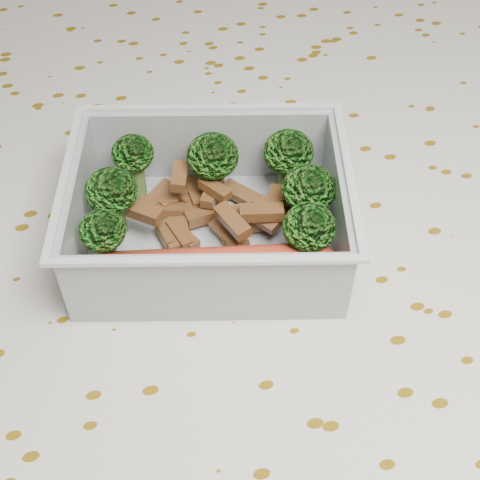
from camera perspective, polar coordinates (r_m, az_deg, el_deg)
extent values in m
cube|color=brown|center=(0.47, 0.16, -3.99)|extent=(1.40, 0.90, 0.04)
cube|color=silver|center=(0.45, 0.16, -2.22)|extent=(1.46, 0.96, 0.01)
cube|color=silver|center=(0.88, -7.53, 17.88)|extent=(1.46, 0.01, 0.18)
cube|color=#B6BCC4|center=(0.46, -2.54, 0.01)|extent=(0.20, 0.17, 0.00)
cube|color=#B6BCC4|center=(0.49, -2.55, 8.07)|extent=(0.17, 0.04, 0.06)
cube|color=#B6BCC4|center=(0.40, -2.82, -4.02)|extent=(0.17, 0.04, 0.06)
cube|color=#B6BCC4|center=(0.44, 8.26, 2.72)|extent=(0.03, 0.12, 0.06)
cube|color=#B6BCC4|center=(0.45, -13.45, 2.45)|extent=(0.03, 0.12, 0.06)
cube|color=silver|center=(0.47, -2.67, 11.20)|extent=(0.18, 0.04, 0.00)
cube|color=silver|center=(0.37, -3.00, -1.78)|extent=(0.18, 0.04, 0.00)
cube|color=silver|center=(0.42, 9.31, 5.53)|extent=(0.03, 0.13, 0.00)
cube|color=silver|center=(0.43, -14.74, 5.18)|extent=(0.03, 0.13, 0.00)
cylinder|color=#608C3F|center=(0.48, -8.79, 5.10)|extent=(0.01, 0.01, 0.03)
ellipsoid|color=#438125|center=(0.47, -9.14, 7.31)|extent=(0.03, 0.03, 0.02)
cylinder|color=#608C3F|center=(0.48, -2.25, 4.93)|extent=(0.01, 0.01, 0.03)
ellipsoid|color=#438125|center=(0.46, -2.34, 7.18)|extent=(0.04, 0.04, 0.03)
cylinder|color=#608C3F|center=(0.48, 4.01, 5.26)|extent=(0.01, 0.01, 0.03)
ellipsoid|color=#438125|center=(0.47, 4.17, 7.50)|extent=(0.04, 0.04, 0.03)
cylinder|color=#608C3F|center=(0.46, -10.48, 1.93)|extent=(0.01, 0.01, 0.03)
ellipsoid|color=#438125|center=(0.45, -10.92, 4.14)|extent=(0.03, 0.03, 0.03)
cylinder|color=#608C3F|center=(0.46, 5.64, 2.13)|extent=(0.01, 0.01, 0.03)
ellipsoid|color=#438125|center=(0.44, 5.88, 4.38)|extent=(0.04, 0.04, 0.03)
cylinder|color=#608C3F|center=(0.44, -11.16, -1.40)|extent=(0.01, 0.01, 0.03)
ellipsoid|color=#438125|center=(0.42, -11.66, 0.79)|extent=(0.03, 0.03, 0.02)
cylinder|color=#608C3F|center=(0.44, 5.67, -1.12)|extent=(0.01, 0.01, 0.03)
ellipsoid|color=#438125|center=(0.42, 5.93, 1.11)|extent=(0.03, 0.03, 0.03)
cube|color=brown|center=(0.46, -5.06, 0.51)|extent=(0.02, 0.03, 0.01)
cube|color=brown|center=(0.44, -0.66, 1.62)|extent=(0.02, 0.03, 0.01)
cube|color=brown|center=(0.45, -5.15, 0.47)|extent=(0.02, 0.03, 0.01)
cube|color=brown|center=(0.47, -5.32, 2.45)|extent=(0.03, 0.02, 0.01)
cube|color=brown|center=(0.48, -5.21, 3.79)|extent=(0.02, 0.03, 0.01)
cube|color=brown|center=(0.46, -5.82, 0.36)|extent=(0.01, 0.03, 0.01)
cube|color=brown|center=(0.45, 1.96, 1.83)|extent=(0.02, 0.03, 0.01)
cube|color=brown|center=(0.46, 1.10, 2.48)|extent=(0.03, 0.01, 0.01)
cube|color=brown|center=(0.48, -3.83, 4.03)|extent=(0.02, 0.03, 0.01)
cube|color=brown|center=(0.46, 0.80, 1.44)|extent=(0.02, 0.01, 0.01)
cube|color=brown|center=(0.48, -6.86, 3.28)|extent=(0.03, 0.01, 0.01)
cube|color=brown|center=(0.48, -5.31, 3.73)|extent=(0.03, 0.02, 0.01)
cube|color=brown|center=(0.46, -3.32, 2.02)|extent=(0.02, 0.01, 0.01)
cube|color=brown|center=(0.46, 2.98, 3.29)|extent=(0.03, 0.02, 0.01)
cube|color=brown|center=(0.45, -8.15, 2.36)|extent=(0.03, 0.02, 0.01)
cube|color=brown|center=(0.44, 1.85, 2.37)|extent=(0.03, 0.02, 0.01)
cube|color=brown|center=(0.47, -2.38, 4.23)|extent=(0.02, 0.03, 0.01)
cube|color=brown|center=(0.47, 3.03, 2.38)|extent=(0.03, 0.02, 0.01)
cube|color=brown|center=(0.46, 0.59, 1.76)|extent=(0.03, 0.02, 0.01)
cube|color=brown|center=(0.46, -2.16, 4.38)|extent=(0.02, 0.03, 0.01)
cube|color=brown|center=(0.48, -3.67, 2.99)|extent=(0.02, 0.03, 0.01)
cube|color=brown|center=(0.48, -2.32, 3.52)|extent=(0.03, 0.02, 0.01)
cube|color=brown|center=(0.48, 0.19, 3.87)|extent=(0.03, 0.03, 0.01)
cube|color=brown|center=(0.47, -5.18, 5.44)|extent=(0.02, 0.03, 0.01)
cube|color=brown|center=(0.46, -5.05, 0.63)|extent=(0.01, 0.03, 0.01)
cube|color=brown|center=(0.46, 3.01, 3.32)|extent=(0.02, 0.03, 0.01)
cube|color=brown|center=(0.48, -7.05, 3.70)|extent=(0.03, 0.03, 0.01)
cube|color=brown|center=(0.45, -0.95, 0.54)|extent=(0.02, 0.03, 0.01)
cube|color=brown|center=(0.46, -0.55, 0.89)|extent=(0.02, 0.03, 0.01)
cube|color=brown|center=(0.47, 2.74, 2.81)|extent=(0.03, 0.03, 0.01)
cube|color=brown|center=(0.46, -6.25, 0.48)|extent=(0.02, 0.02, 0.01)
cylinder|color=#C13B23|center=(0.42, -2.15, -2.24)|extent=(0.13, 0.05, 0.02)
sphere|color=#C13B23|center=(0.43, 6.63, -1.85)|extent=(0.02, 0.02, 0.02)
sphere|color=#C13B23|center=(0.43, -10.94, -2.59)|extent=(0.02, 0.02, 0.02)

